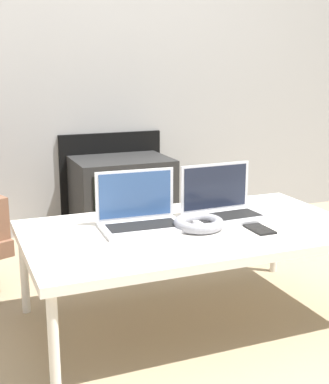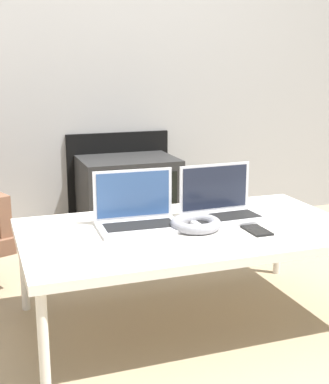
{
  "view_description": "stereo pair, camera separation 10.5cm",
  "coord_description": "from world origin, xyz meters",
  "px_view_note": "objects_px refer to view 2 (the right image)",
  "views": [
    {
      "loc": [
        -0.89,
        -1.73,
        1.07
      ],
      "look_at": [
        0.0,
        0.47,
        0.5
      ],
      "focal_mm": 50.0,
      "sensor_mm": 36.0,
      "label": 1
    },
    {
      "loc": [
        -0.79,
        -1.77,
        1.07
      ],
      "look_at": [
        0.0,
        0.47,
        0.5
      ],
      "focal_mm": 50.0,
      "sensor_mm": 36.0,
      "label": 2
    }
  ],
  "objects_px": {
    "laptop_right": "(222,207)",
    "headphones": "(196,224)",
    "phone": "(257,230)",
    "tv": "(128,198)",
    "laptop_left": "(137,215)"
  },
  "relations": [
    {
      "from": "laptop_right",
      "to": "headphones",
      "type": "xyz_separation_m",
      "value": [
        -0.17,
        -0.11,
        -0.03
      ]
    },
    {
      "from": "phone",
      "to": "tv",
      "type": "height_order",
      "value": "tv"
    },
    {
      "from": "laptop_right",
      "to": "headphones",
      "type": "bearing_deg",
      "value": -148.92
    },
    {
      "from": "laptop_left",
      "to": "phone",
      "type": "relative_size",
      "value": 2.47
    },
    {
      "from": "laptop_right",
      "to": "headphones",
      "type": "relative_size",
      "value": 1.67
    },
    {
      "from": "headphones",
      "to": "tv",
      "type": "xyz_separation_m",
      "value": [
        0.05,
        1.21,
        -0.18
      ]
    },
    {
      "from": "laptop_left",
      "to": "laptop_right",
      "type": "relative_size",
      "value": 1.0
    },
    {
      "from": "headphones",
      "to": "laptop_right",
      "type": "bearing_deg",
      "value": 33.53
    },
    {
      "from": "laptop_left",
      "to": "laptop_right",
      "type": "xyz_separation_m",
      "value": [
        0.38,
        -0.0,
        0.0
      ]
    },
    {
      "from": "laptop_right",
      "to": "phone",
      "type": "height_order",
      "value": "laptop_right"
    },
    {
      "from": "laptop_left",
      "to": "phone",
      "type": "height_order",
      "value": "laptop_left"
    },
    {
      "from": "laptop_left",
      "to": "tv",
      "type": "height_order",
      "value": "laptop_left"
    },
    {
      "from": "headphones",
      "to": "laptop_left",
      "type": "bearing_deg",
      "value": 152.29
    },
    {
      "from": "laptop_left",
      "to": "headphones",
      "type": "xyz_separation_m",
      "value": [
        0.21,
        -0.11,
        -0.03
      ]
    },
    {
      "from": "laptop_left",
      "to": "laptop_right",
      "type": "height_order",
      "value": "same"
    }
  ]
}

